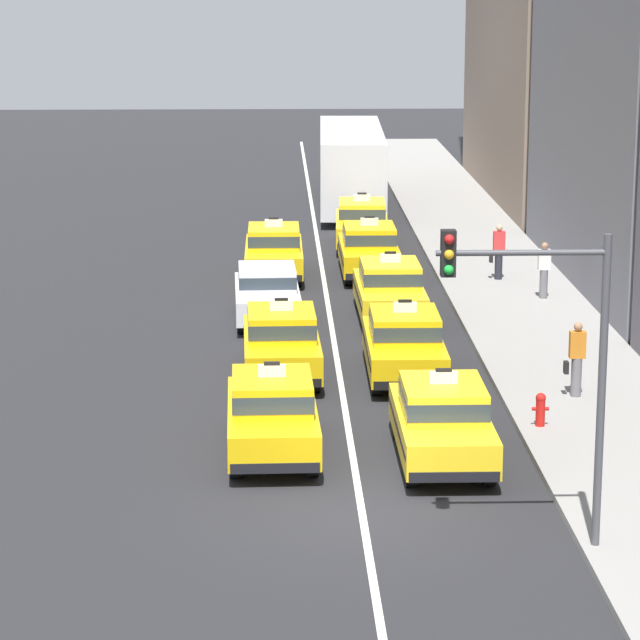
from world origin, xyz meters
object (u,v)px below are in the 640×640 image
(taxi_right_second, at_px, (404,343))
(taxi_right_fourth, at_px, (369,249))
(taxi_right_third, at_px, (390,289))
(pedestrian_mid_block, at_px, (499,252))
(fire_hydrant, at_px, (540,408))
(taxi_right_fifth, at_px, (362,223))
(taxi_left_nearest, at_px, (272,412))
(taxi_left_second, at_px, (281,341))
(bus_right_sixth, at_px, (351,164))
(taxi_left_fourth, at_px, (274,250))
(sedan_left_third, at_px, (267,292))
(taxi_right_nearest, at_px, (442,420))
(pedestrian_trailing, at_px, (544,270))
(pedestrian_near_crosswalk, at_px, (576,359))
(traffic_light_pole, at_px, (546,335))

(taxi_right_second, height_order, taxi_right_fourth, same)
(taxi_right_third, distance_m, taxi_right_fourth, 6.20)
(pedestrian_mid_block, relative_size, fire_hydrant, 2.36)
(taxi_right_third, distance_m, taxi_right_fifth, 11.31)
(taxi_left_nearest, height_order, taxi_left_second, same)
(taxi_right_second, bearing_deg, bus_right_sixth, 89.89)
(taxi_left_nearest, height_order, taxi_right_second, same)
(taxi_left_nearest, xyz_separation_m, taxi_right_fourth, (3.10, 18.30, 0.00))
(taxi_right_third, bearing_deg, taxi_right_second, -91.10)
(taxi_left_fourth, height_order, taxi_right_third, same)
(sedan_left_third, bearing_deg, taxi_right_nearest, -74.24)
(taxi_right_fifth, bearing_deg, taxi_right_fourth, -90.66)
(pedestrian_trailing, bearing_deg, taxi_right_third, -156.80)
(taxi_right_second, relative_size, taxi_right_fifth, 0.99)
(taxi_right_nearest, relative_size, taxi_right_second, 1.00)
(taxi_left_fourth, bearing_deg, taxi_right_second, -75.79)
(taxi_right_nearest, distance_m, taxi_right_fourth, 18.92)
(taxi_right_fifth, relative_size, fire_hydrant, 6.34)
(taxi_right_nearest, relative_size, taxi_right_third, 1.00)
(taxi_right_third, relative_size, taxi_right_fourth, 1.00)
(taxi_right_second, relative_size, bus_right_sixth, 0.41)
(sedan_left_third, bearing_deg, taxi_left_fourth, 88.18)
(pedestrian_near_crosswalk, relative_size, pedestrian_trailing, 1.04)
(taxi_right_nearest, height_order, taxi_right_second, same)
(pedestrian_trailing, height_order, fire_hydrant, pedestrian_trailing)
(bus_right_sixth, distance_m, pedestrian_near_crosswalk, 29.11)
(bus_right_sixth, xyz_separation_m, pedestrian_mid_block, (3.83, -15.49, -0.80))
(taxi_right_second, bearing_deg, pedestrian_trailing, 59.92)
(taxi_left_nearest, bearing_deg, taxi_right_fifth, 82.32)
(taxi_left_second, distance_m, fire_hydrant, 7.30)
(taxi_right_third, xyz_separation_m, fire_hydrant, (2.42, -10.83, -0.33))
(taxi_right_third, bearing_deg, traffic_light_pole, -86.06)
(taxi_right_second, relative_size, pedestrian_near_crosswalk, 2.65)
(taxi_right_nearest, distance_m, pedestrian_trailing, 15.43)
(taxi_left_fourth, height_order, taxi_right_fourth, same)
(taxi_right_fourth, height_order, taxi_right_fifth, same)
(taxi_left_nearest, height_order, sedan_left_third, taxi_left_nearest)
(taxi_left_nearest, height_order, taxi_left_fourth, same)
(taxi_right_third, distance_m, traffic_light_pole, 18.01)
(pedestrian_trailing, bearing_deg, bus_right_sixth, 104.58)
(taxi_left_nearest, xyz_separation_m, sedan_left_third, (-0.14, 11.94, -0.03))
(taxi_left_second, xyz_separation_m, fire_hydrant, (5.49, -4.80, -0.33))
(taxi_right_third, relative_size, pedestrian_trailing, 2.75)
(pedestrian_mid_block, bearing_deg, taxi_left_fourth, 170.35)
(taxi_left_nearest, relative_size, pedestrian_trailing, 2.76)
(traffic_light_pole, bearing_deg, pedestrian_mid_block, 83.59)
(taxi_right_second, distance_m, taxi_right_fourth, 12.50)
(taxi_left_second, relative_size, taxi_right_fourth, 1.01)
(taxi_left_fourth, bearing_deg, fire_hydrant, -71.44)
(taxi_left_second, bearing_deg, pedestrian_trailing, 45.99)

